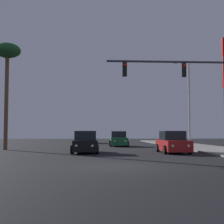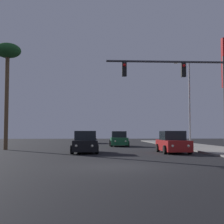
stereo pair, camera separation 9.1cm
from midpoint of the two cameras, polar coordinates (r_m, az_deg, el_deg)
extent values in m
plane|color=black|center=(14.72, 1.41, -9.90)|extent=(120.00, 120.00, 0.00)
cube|color=black|center=(24.08, -4.83, -6.08)|extent=(1.90, 4.24, 0.80)
cube|color=black|center=(24.21, -4.81, -4.29)|extent=(1.65, 2.04, 0.70)
cylinder|color=black|center=(22.84, -7.20, -6.85)|extent=(0.24, 0.64, 0.64)
cylinder|color=black|center=(22.78, -2.65, -6.88)|extent=(0.24, 0.64, 0.64)
cylinder|color=black|center=(25.43, -6.79, -6.53)|extent=(0.24, 0.64, 0.64)
cylinder|color=black|center=(25.38, -2.70, -6.55)|extent=(0.24, 0.64, 0.64)
sphere|color=#F2EACC|center=(21.98, -6.45, -6.17)|extent=(0.18, 0.18, 0.18)
sphere|color=#F2EACC|center=(21.95, -3.52, -6.19)|extent=(0.18, 0.18, 0.18)
cube|color=maroon|center=(24.32, 11.19, -6.00)|extent=(1.85, 4.22, 0.80)
cube|color=black|center=(24.44, 11.08, -4.23)|extent=(1.62, 2.02, 0.70)
cylinder|color=black|center=(22.85, 9.81, -6.82)|extent=(0.24, 0.64, 0.64)
cylinder|color=black|center=(23.32, 14.15, -6.70)|extent=(0.24, 0.64, 0.64)
cylinder|color=black|center=(25.39, 8.48, -6.52)|extent=(0.24, 0.64, 0.64)
cylinder|color=black|center=(25.82, 12.42, -6.42)|extent=(0.24, 0.64, 0.64)
sphere|color=#F2EACC|center=(22.12, 11.14, -6.11)|extent=(0.18, 0.18, 0.18)
sphere|color=#F2EACC|center=(22.42, 13.92, -6.04)|extent=(0.18, 0.18, 0.18)
cube|color=#195933|center=(35.12, 1.34, -5.33)|extent=(1.88, 4.24, 0.80)
cube|color=black|center=(35.26, 1.32, -4.11)|extent=(1.64, 2.03, 0.70)
cylinder|color=black|center=(33.77, -0.01, -5.84)|extent=(0.24, 0.64, 0.64)
cylinder|color=black|center=(33.92, 3.04, -5.83)|extent=(0.24, 0.64, 0.64)
cylinder|color=black|center=(36.37, -0.24, -5.68)|extent=(0.24, 0.64, 0.64)
cylinder|color=black|center=(36.51, 2.60, -5.67)|extent=(0.24, 0.64, 0.64)
sphere|color=#F2EACC|center=(32.97, 0.66, -5.35)|extent=(0.18, 0.18, 0.18)
sphere|color=#F2EACC|center=(33.06, 2.60, -5.35)|extent=(0.18, 0.18, 0.18)
cube|color=silver|center=(44.52, -4.04, -4.97)|extent=(1.90, 4.24, 0.80)
cube|color=black|center=(44.66, -4.04, -4.01)|extent=(1.65, 2.04, 0.70)
cylinder|color=black|center=(43.25, -5.27, -5.35)|extent=(0.24, 0.64, 0.64)
cylinder|color=black|center=(43.22, -2.87, -5.36)|extent=(0.24, 0.64, 0.64)
cylinder|color=black|center=(45.85, -5.15, -5.25)|extent=(0.24, 0.64, 0.64)
cylinder|color=black|center=(45.82, -2.89, -5.26)|extent=(0.24, 0.64, 0.64)
sphere|color=#F2EACC|center=(42.41, -4.84, -4.97)|extent=(0.18, 0.18, 0.18)
sphere|color=#F2EACC|center=(42.39, -3.33, -4.97)|extent=(0.18, 0.18, 0.18)
cylinder|color=#38383D|center=(21.08, 9.92, 9.05)|extent=(7.84, 0.14, 0.14)
cube|color=black|center=(21.26, 13.05, 7.47)|extent=(0.30, 0.24, 0.90)
sphere|color=red|center=(21.18, 13.15, 8.25)|extent=(0.20, 0.20, 0.20)
cube|color=black|center=(20.53, 2.39, 7.77)|extent=(0.30, 0.24, 0.90)
sphere|color=red|center=(20.44, 2.42, 8.59)|extent=(0.20, 0.20, 0.20)
cylinder|color=#99999E|center=(33.87, 14.07, 1.56)|extent=(0.18, 0.18, 9.00)
cylinder|color=#99999E|center=(34.34, 12.83, 8.82)|extent=(1.40, 0.10, 0.10)
ellipsoid|color=silver|center=(34.14, 11.69, 8.79)|extent=(0.50, 0.24, 0.20)
cylinder|color=brown|center=(29.80, -18.64, 1.70)|extent=(0.36, 0.36, 8.57)
ellipsoid|color=#1E5123|center=(30.60, -18.46, 10.62)|extent=(2.40, 2.40, 1.32)
camera|label=1|loc=(0.05, -89.89, -0.01)|focal=50.00mm
camera|label=2|loc=(0.05, 90.11, 0.01)|focal=50.00mm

